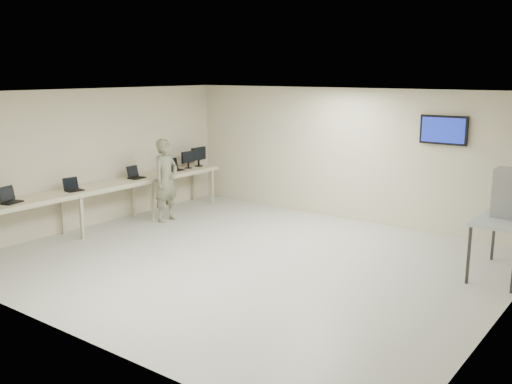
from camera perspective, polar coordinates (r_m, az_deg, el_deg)
The scene contains 11 objects.
room at distance 9.38m, azimuth -0.36°, elevation 1.39°, with size 8.01×7.01×2.81m.
workbench at distance 11.95m, azimuth -14.51°, elevation 0.46°, with size 0.76×6.00×0.90m.
laptop_0 at distance 10.78m, azimuth -23.47°, elevation -0.60°, with size 0.37×0.40×0.28m.
laptop_1 at distance 11.43m, azimuth -17.85°, elevation 0.46°, with size 0.30×0.35×0.25m.
laptop_2 at distance 12.44m, azimuth -12.02°, elevation 1.68°, with size 0.31×0.36×0.26m.
laptop_3 at distance 13.25m, azimuth -8.19°, elevation 2.46°, with size 0.31×0.36×0.27m.
monitor_near at distance 13.47m, azimuth -6.80°, elevation 3.39°, with size 0.18×0.41×0.40m.
monitor_far at distance 13.73m, azimuth -5.76°, elevation 3.72°, with size 0.21×0.46×0.46m.
soldier at distance 12.19m, azimuth -8.98°, elevation 1.16°, with size 0.64×0.42×1.75m, color #51573F.
side_table at distance 9.58m, azimuth 23.68°, elevation -2.69°, with size 0.74×1.58×0.95m.
storage_bins at distance 9.49m, azimuth 23.79°, elevation -0.06°, with size 0.36×0.39×0.75m.
Camera 1 is at (5.60, -7.29, 3.13)m, focal length 40.00 mm.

